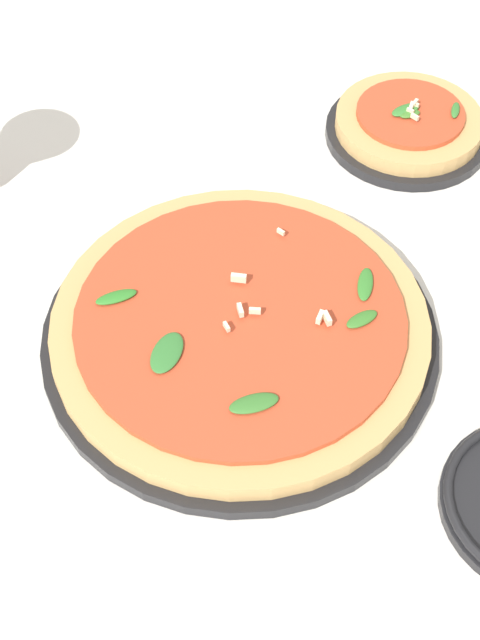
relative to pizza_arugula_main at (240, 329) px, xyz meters
name	(u,v)px	position (x,y,z in m)	size (l,w,h in m)	color
ground_plane	(239,367)	(0.02, -0.02, -0.02)	(6.00, 6.00, 0.00)	silver
pizza_arugula_main	(240,329)	(0.00, 0.00, 0.00)	(0.36, 0.36, 0.05)	black
pizza_personal_side	(408,126)	(-0.09, 0.34, 0.00)	(0.18, 0.18, 0.05)	black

